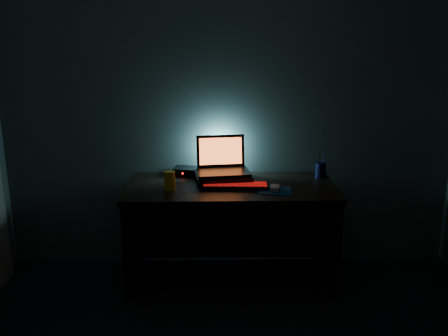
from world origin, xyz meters
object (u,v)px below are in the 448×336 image
laptop (222,164)px  mouse (275,188)px  pen_cup (321,170)px  juice_glass (170,181)px  router (185,171)px  keyboard (235,186)px

laptop → mouse: size_ratio=4.14×
pen_cup → juice_glass: juice_glass is taller
laptop → router: size_ratio=2.14×
mouse → pen_cup: size_ratio=0.87×
mouse → pen_cup: (0.38, 0.32, 0.04)m
juice_glass → pen_cup: bearing=14.5°
keyboard → juice_glass: (-0.46, -0.04, 0.05)m
juice_glass → router: juice_glass is taller
keyboard → router: bearing=140.4°
juice_glass → laptop: bearing=34.8°
mouse → router: bearing=157.8°
router → pen_cup: bearing=6.7°
juice_glass → router: (0.08, 0.38, -0.04)m
keyboard → router: (-0.37, 0.34, 0.01)m
mouse → juice_glass: (-0.73, 0.03, 0.05)m
keyboard → mouse: (0.27, -0.08, 0.00)m
keyboard → juice_glass: bearing=-171.8°
laptop → mouse: bearing=-45.9°
mouse → pen_cup: bearing=50.6°
keyboard → router: router is taller
laptop → router: (-0.28, 0.13, -0.09)m
mouse → juice_glass: juice_glass is taller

